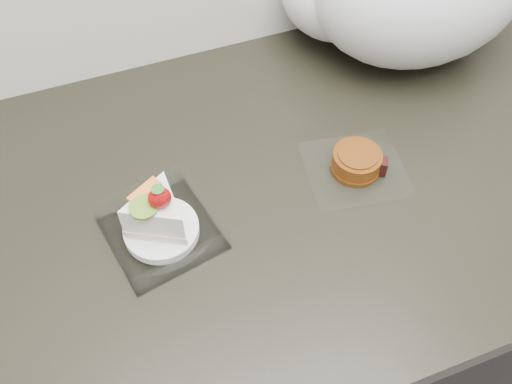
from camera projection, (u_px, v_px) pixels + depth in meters
name	position (u px, v px, depth m)	size (l,w,h in m)	color
counter	(282.00, 312.00, 1.17)	(2.04, 0.64, 0.90)	black
cake_tray	(160.00, 222.00, 0.73)	(0.16, 0.16, 0.11)	white
mooncake_wrap	(357.00, 163.00, 0.81)	(0.16, 0.15, 0.03)	white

